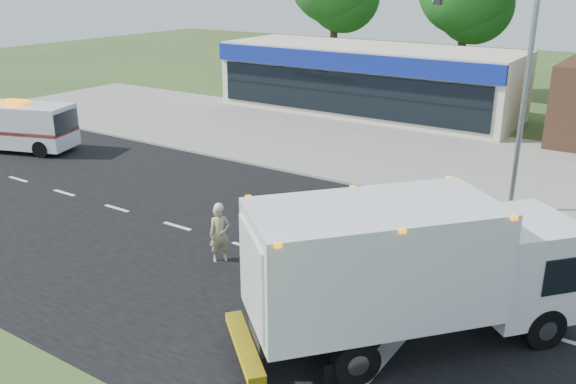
# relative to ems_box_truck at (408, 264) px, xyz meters

# --- Properties ---
(ground) EXTENTS (120.00, 120.00, 0.00)m
(ground) POSITION_rel_ems_box_truck_xyz_m (-3.16, 2.15, -2.02)
(ground) COLOR #385123
(ground) RESTS_ON ground
(road_asphalt) EXTENTS (60.00, 14.00, 0.02)m
(road_asphalt) POSITION_rel_ems_box_truck_xyz_m (-3.16, 2.15, -2.01)
(road_asphalt) COLOR black
(road_asphalt) RESTS_ON ground
(sidewalk) EXTENTS (60.00, 2.40, 0.12)m
(sidewalk) POSITION_rel_ems_box_truck_xyz_m (-3.16, 10.35, -1.96)
(sidewalk) COLOR gray
(sidewalk) RESTS_ON ground
(parking_apron) EXTENTS (60.00, 9.00, 0.02)m
(parking_apron) POSITION_rel_ems_box_truck_xyz_m (-3.16, 16.15, -2.01)
(parking_apron) COLOR gray
(parking_apron) RESTS_ON ground
(lane_markings) EXTENTS (55.20, 7.00, 0.01)m
(lane_markings) POSITION_rel_ems_box_truck_xyz_m (-1.81, 0.80, -2.00)
(lane_markings) COLOR silver
(lane_markings) RESTS_ON road_asphalt
(ems_box_truck) EXTENTS (6.99, 7.57, 3.50)m
(ems_box_truck) POSITION_rel_ems_box_truck_xyz_m (0.00, 0.00, 0.00)
(ems_box_truck) COLOR black
(ems_box_truck) RESTS_ON ground
(emergency_worker) EXTENTS (0.71, 0.75, 1.83)m
(emergency_worker) POSITION_rel_ems_box_truck_xyz_m (-6.27, 0.97, -1.12)
(emergency_worker) COLOR tan
(emergency_worker) RESTS_ON ground
(ambulance_van) EXTENTS (5.58, 3.64, 2.46)m
(ambulance_van) POSITION_rel_ems_box_truck_xyz_m (-21.91, 5.01, -0.78)
(ambulance_van) COLOR white
(ambulance_van) RESTS_ON ground
(retail_strip_mall) EXTENTS (18.00, 6.20, 4.00)m
(retail_strip_mall) POSITION_rel_ems_box_truck_xyz_m (-12.16, 22.08, -0.01)
(retail_strip_mall) COLOR beige
(retail_strip_mall) RESTS_ON ground
(traffic_signal_pole) EXTENTS (3.51, 0.25, 8.00)m
(traffic_signal_pole) POSITION_rel_ems_box_truck_xyz_m (-0.81, 9.75, 2.91)
(traffic_signal_pole) COLOR gray
(traffic_signal_pole) RESTS_ON ground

